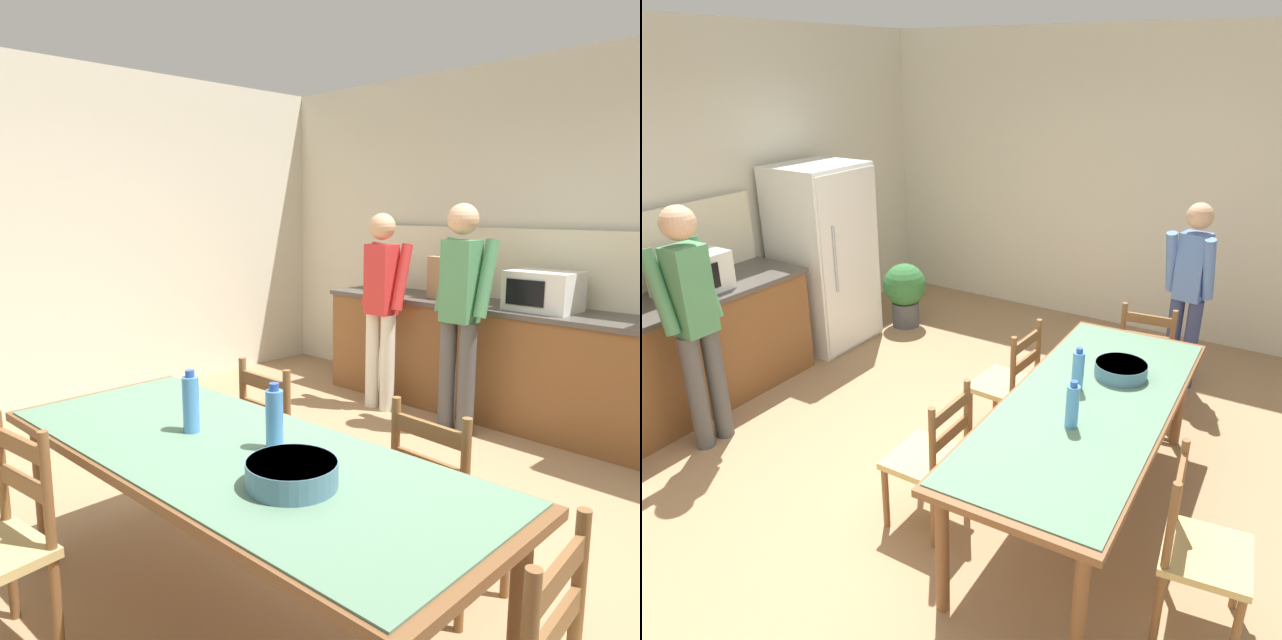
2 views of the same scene
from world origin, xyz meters
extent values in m
plane|color=#9E7A56|center=(0.00, 0.00, 0.00)|extent=(8.32, 8.32, 0.00)
cube|color=beige|center=(0.00, 2.66, 1.45)|extent=(6.52, 0.12, 2.90)
cube|color=beige|center=(3.26, 0.00, 1.45)|extent=(0.12, 5.20, 2.90)
cube|color=white|center=(1.32, 2.20, 0.86)|extent=(0.80, 0.68, 1.72)
cube|color=white|center=(1.32, 1.85, 0.86)|extent=(0.77, 0.02, 1.65)
cylinder|color=#A5AAB2|center=(1.08, 1.83, 0.95)|extent=(0.02, 0.02, 0.60)
cube|color=white|center=(-0.09, 2.21, 1.08)|extent=(0.50, 0.38, 0.30)
cube|color=black|center=(-0.14, 2.01, 1.08)|extent=(0.30, 0.01, 0.19)
cylinder|color=brown|center=(-0.86, -1.27, 0.36)|extent=(0.07, 0.07, 0.72)
cylinder|color=brown|center=(1.23, -1.20, 0.36)|extent=(0.07, 0.07, 0.72)
cylinder|color=brown|center=(-0.89, -0.57, 0.36)|extent=(0.07, 0.07, 0.72)
cylinder|color=brown|center=(1.21, -0.50, 0.36)|extent=(0.07, 0.07, 0.72)
cube|color=brown|center=(0.17, -0.88, 0.74)|extent=(2.32, 0.97, 0.04)
cube|color=#567A60|center=(0.17, -0.88, 0.76)|extent=(2.23, 0.93, 0.01)
cylinder|color=#4C8ED6|center=(-0.11, -0.89, 0.89)|extent=(0.07, 0.07, 0.24)
cylinder|color=#2D51B2|center=(-0.11, -0.89, 1.02)|extent=(0.04, 0.04, 0.03)
cylinder|color=#4C8ED6|center=(0.28, -0.77, 0.89)|extent=(0.07, 0.07, 0.24)
cylinder|color=#2D51B2|center=(0.28, -0.77, 1.02)|extent=(0.04, 0.04, 0.03)
cylinder|color=slate|center=(0.58, -0.94, 0.81)|extent=(0.32, 0.32, 0.09)
cylinder|color=slate|center=(0.58, -0.94, 0.85)|extent=(0.31, 0.31, 0.02)
cylinder|color=brown|center=(-0.47, -1.87, 0.21)|extent=(0.04, 0.04, 0.41)
cylinder|color=brown|center=(-0.12, -1.83, 0.21)|extent=(0.04, 0.04, 0.41)
cylinder|color=brown|center=(-0.52, -1.53, 0.21)|extent=(0.04, 0.04, 0.41)
cylinder|color=brown|center=(-0.16, -1.49, 0.21)|extent=(0.04, 0.04, 0.41)
cube|color=tan|center=(-0.32, -1.68, 0.43)|extent=(0.47, 0.45, 0.04)
cylinder|color=brown|center=(-0.52, -1.53, 0.68)|extent=(0.04, 0.04, 0.46)
cylinder|color=brown|center=(-0.16, -1.49, 0.68)|extent=(0.04, 0.04, 0.46)
cube|color=brown|center=(-0.34, -1.51, 0.81)|extent=(0.36, 0.07, 0.07)
cube|color=brown|center=(-0.34, -1.51, 0.66)|extent=(0.36, 0.07, 0.07)
cylinder|color=brown|center=(-0.19, 0.05, 0.21)|extent=(0.04, 0.04, 0.41)
cylinder|color=brown|center=(-0.55, 0.05, 0.21)|extent=(0.04, 0.04, 0.41)
cylinder|color=brown|center=(-0.19, -0.29, 0.21)|extent=(0.04, 0.04, 0.41)
cylinder|color=brown|center=(-0.55, -0.29, 0.21)|extent=(0.04, 0.04, 0.41)
cube|color=tan|center=(-0.37, -0.12, 0.43)|extent=(0.42, 0.40, 0.04)
cylinder|color=brown|center=(-0.19, -0.29, 0.68)|extent=(0.04, 0.04, 0.46)
cylinder|color=brown|center=(-0.55, -0.29, 0.68)|extent=(0.04, 0.04, 0.46)
cube|color=brown|center=(-0.37, -0.29, 0.81)|extent=(0.36, 0.02, 0.07)
cube|color=brown|center=(-0.37, -0.29, 0.66)|extent=(0.36, 0.02, 0.07)
cylinder|color=brown|center=(1.84, -1.00, 0.21)|extent=(0.04, 0.04, 0.41)
cylinder|color=brown|center=(1.80, -0.64, 0.21)|extent=(0.04, 0.04, 0.41)
cylinder|color=brown|center=(1.50, -1.03, 0.21)|extent=(0.04, 0.04, 0.41)
cylinder|color=brown|center=(1.46, -0.67, 0.21)|extent=(0.04, 0.04, 0.41)
cube|color=tan|center=(1.65, -0.84, 0.43)|extent=(0.44, 0.46, 0.04)
cylinder|color=brown|center=(1.50, -1.03, 0.68)|extent=(0.04, 0.04, 0.46)
cylinder|color=brown|center=(1.46, -0.67, 0.68)|extent=(0.04, 0.04, 0.46)
cube|color=brown|center=(1.48, -0.85, 0.81)|extent=(0.06, 0.36, 0.07)
cube|color=brown|center=(1.48, -0.85, 0.66)|extent=(0.06, 0.36, 0.07)
cylinder|color=brown|center=(0.85, 0.07, 0.21)|extent=(0.04, 0.04, 0.41)
cylinder|color=brown|center=(0.49, 0.09, 0.21)|extent=(0.04, 0.04, 0.41)
cylinder|color=brown|center=(0.84, -0.27, 0.21)|extent=(0.04, 0.04, 0.41)
cylinder|color=brown|center=(0.48, -0.25, 0.21)|extent=(0.04, 0.04, 0.41)
cube|color=tan|center=(0.66, -0.09, 0.43)|extent=(0.44, 0.42, 0.04)
cylinder|color=brown|center=(0.84, -0.27, 0.68)|extent=(0.04, 0.04, 0.46)
cylinder|color=brown|center=(0.48, -0.25, 0.68)|extent=(0.04, 0.04, 0.46)
cube|color=brown|center=(0.66, -0.26, 0.81)|extent=(0.36, 0.04, 0.07)
cube|color=brown|center=(0.66, -0.26, 0.66)|extent=(0.36, 0.04, 0.07)
cylinder|color=#4C4C4C|center=(-0.56, 1.68, 0.43)|extent=(0.13, 0.13, 0.86)
cylinder|color=#4C4C4C|center=(-0.39, 1.68, 0.43)|extent=(0.13, 0.13, 0.86)
cube|color=#478456|center=(-0.48, 1.68, 1.17)|extent=(0.24, 0.20, 0.61)
sphere|color=tan|center=(-0.48, 1.68, 1.62)|extent=(0.23, 0.23, 0.23)
cylinder|color=#478456|center=(-0.65, 1.75, 1.19)|extent=(0.10, 0.23, 0.58)
cylinder|color=#478456|center=(-0.31, 1.75, 1.19)|extent=(0.10, 0.23, 0.58)
cylinder|color=navy|center=(2.16, -1.06, 0.39)|extent=(0.12, 0.12, 0.78)
cylinder|color=navy|center=(2.18, -0.91, 0.39)|extent=(0.12, 0.12, 0.78)
cube|color=#5175BC|center=(2.17, -0.98, 1.05)|extent=(0.21, 0.25, 0.55)
sphere|color=tan|center=(2.17, -0.98, 1.46)|extent=(0.21, 0.21, 0.21)
cylinder|color=#5175BC|center=(2.08, -1.12, 1.07)|extent=(0.22, 0.12, 0.52)
cylinder|color=#5175BC|center=(2.13, -0.82, 1.07)|extent=(0.22, 0.12, 0.52)
cylinder|color=#4C4C51|center=(2.00, 1.76, 0.13)|extent=(0.28, 0.28, 0.26)
sphere|color=#337038|center=(2.00, 1.76, 0.45)|extent=(0.44, 0.44, 0.44)
camera|label=1|loc=(2.07, -2.27, 1.71)|focal=35.00mm
camera|label=2|loc=(-2.86, -1.88, 2.57)|focal=35.00mm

